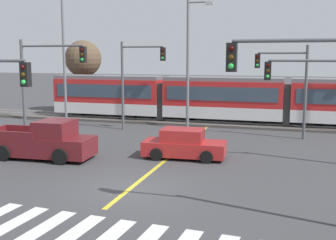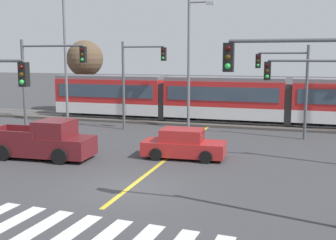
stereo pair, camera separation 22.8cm
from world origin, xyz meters
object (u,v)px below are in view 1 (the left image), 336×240
Objects in this scene: pickup_truck at (44,142)px; traffic_light_mid_right at (321,89)px; traffic_light_far_right at (288,78)px; traffic_light_far_left at (136,72)px; street_lamp_west at (66,51)px; street_lamp_centre at (190,58)px; sedan_crossing at (184,145)px; bare_tree_far_west at (83,59)px; light_rail_tram at (223,98)px; traffic_light_mid_left at (44,75)px; traffic_light_near_right at (305,96)px.

pickup_truck is 13.99m from traffic_light_mid_right.
traffic_light_far_left is at bearing 179.77° from traffic_light_far_right.
traffic_light_far_left reaches higher than traffic_light_far_right.
pickup_truck is at bearing -66.25° from street_lamp_west.
street_lamp_centre is at bearing 165.06° from traffic_light_far_right.
bare_tree_far_west is at bearing 132.02° from sedan_crossing.
street_lamp_west reaches higher than traffic_light_mid_right.
bare_tree_far_west is at bearing 151.86° from street_lamp_centre.
traffic_light_mid_right is at bearing -27.81° from traffic_light_far_left.
bare_tree_far_west is (-18.53, 8.09, 1.10)m from traffic_light_far_right.
traffic_light_far_left is 3.96m from street_lamp_centre.
traffic_light_far_left is at bearing 152.19° from traffic_light_mid_right.
traffic_light_far_left is at bearing -139.95° from light_rail_tram.
sedan_crossing is 0.65× the size of bare_tree_far_west.
street_lamp_west is at bearing -72.27° from bare_tree_far_west.
street_lamp_centre is 1.37× the size of bare_tree_far_west.
traffic_light_far_left is at bearing 126.76° from sedan_crossing.
traffic_light_far_left is 7.02m from traffic_light_mid_left.
sedan_crossing is 0.70× the size of traffic_light_mid_left.
pickup_truck is (-6.88, -2.10, 0.14)m from sedan_crossing.
street_lamp_west is at bearing 113.75° from pickup_truck.
light_rail_tram is at bearing 136.48° from traffic_light_far_right.
pickup_truck is 0.89× the size of traffic_light_mid_left.
traffic_light_mid_left reaches higher than sedan_crossing.
sedan_crossing is at bearing 17.00° from pickup_truck.
traffic_light_far_left reaches higher than traffic_light_near_right.
traffic_light_mid_left is 14.88m from traffic_light_far_right.
street_lamp_west reaches higher than street_lamp_centre.
bare_tree_far_west reaches higher than traffic_light_far_right.
street_lamp_west is (-17.04, 15.41, 1.53)m from traffic_light_near_right.
pickup_truck is at bearing -59.47° from traffic_light_mid_left.
sedan_crossing is 0.47× the size of street_lamp_centre.
pickup_truck is 4.80m from traffic_light_mid_left.
bare_tree_far_west reaches higher than pickup_truck.
street_lamp_west is at bearing -176.27° from street_lamp_centre.
street_lamp_west is at bearing 175.84° from traffic_light_far_right.
traffic_light_mid_left is 15.16m from traffic_light_mid_right.
traffic_light_near_right is at bearing -64.94° from street_lamp_centre.
bare_tree_far_west is (-19.24, 22.32, 0.91)m from traffic_light_near_right.
traffic_light_far_right is at bearing 24.28° from traffic_light_mid_left.
traffic_light_mid_right is 0.61× the size of street_lamp_centre.
light_rail_tram reaches higher than sedan_crossing.
street_lamp_west is (-4.54, 10.32, 4.70)m from pickup_truck.
light_rail_tram is 5.10× the size of pickup_truck.
bare_tree_far_west is at bearing 156.41° from traffic_light_far_right.
light_rail_tram is 4.56m from street_lamp_centre.
street_lamp_centre is (-7.50, 16.04, 1.07)m from traffic_light_near_right.
traffic_light_mid_left is at bearing -130.53° from street_lamp_centre.
traffic_light_far_left is 0.62× the size of street_lamp_west.
traffic_light_far_right is (4.80, -4.56, 1.79)m from light_rail_tram.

